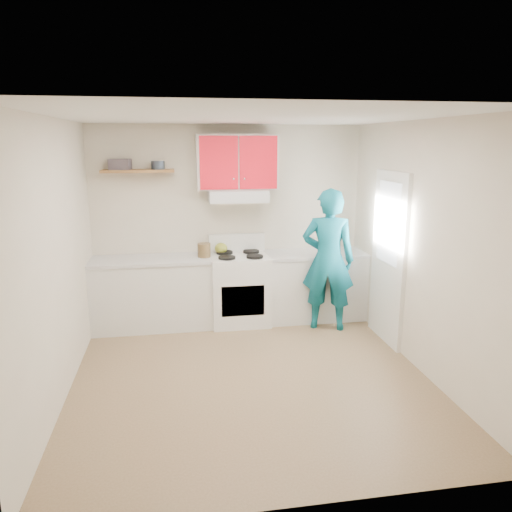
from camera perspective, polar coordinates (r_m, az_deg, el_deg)
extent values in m
plane|color=brown|center=(5.22, -0.65, -13.84)|extent=(3.80, 3.80, 0.00)
cube|color=white|center=(4.65, -0.73, 15.99)|extent=(3.60, 3.80, 0.04)
cube|color=beige|center=(6.62, -3.22, 3.85)|extent=(3.60, 0.04, 2.60)
cube|color=beige|center=(2.99, 4.97, -7.93)|extent=(3.60, 0.04, 2.60)
cube|color=beige|center=(4.84, -22.24, -0.61)|extent=(0.04, 3.80, 2.60)
cube|color=beige|center=(5.34, 18.75, 0.90)|extent=(0.04, 3.80, 2.60)
cube|color=white|center=(6.00, 15.24, -0.25)|extent=(0.05, 0.85, 2.05)
cube|color=white|center=(5.91, 15.25, 3.75)|extent=(0.01, 0.55, 0.95)
cube|color=silver|center=(6.49, -12.00, -4.32)|extent=(1.52, 0.60, 0.90)
cube|color=silver|center=(6.75, 6.85, -3.46)|extent=(1.32, 0.60, 0.90)
cube|color=white|center=(6.51, -1.93, -3.90)|extent=(0.76, 0.65, 0.92)
cube|color=silver|center=(6.36, -2.14, 7.07)|extent=(0.76, 0.44, 0.15)
cube|color=red|center=(6.39, -2.24, 10.92)|extent=(1.02, 0.33, 0.70)
cube|color=brown|center=(6.37, -13.63, 9.66)|extent=(0.90, 0.30, 0.04)
cube|color=#463D45|center=(6.37, -15.63, 10.30)|extent=(0.28, 0.22, 0.13)
cylinder|color=#333D4C|center=(6.34, -11.40, 10.38)|extent=(0.20, 0.20, 0.10)
ellipsoid|color=olive|center=(6.50, -4.12, 0.91)|extent=(0.19, 0.19, 0.15)
cylinder|color=#503D23|center=(6.32, -6.09, 0.59)|extent=(0.22, 0.22, 0.20)
cube|color=olive|center=(6.48, 5.73, 0.08)|extent=(0.33, 0.26, 0.02)
cube|color=red|center=(6.67, 9.30, 0.30)|extent=(0.37, 0.33, 0.01)
imported|color=#0D6377|center=(6.26, 8.43, -0.45)|extent=(0.77, 0.63, 1.82)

